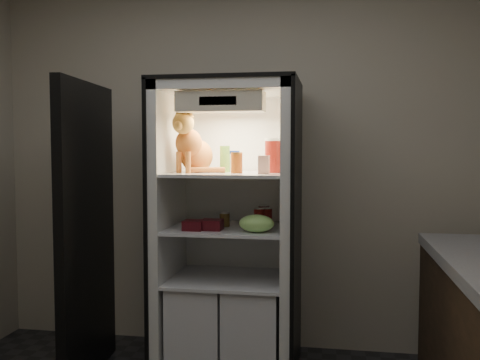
# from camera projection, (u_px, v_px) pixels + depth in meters

# --- Properties ---
(room_shell) EXTENTS (3.60, 3.60, 3.60)m
(room_shell) POSITION_uv_depth(u_px,v_px,m) (162.00, 105.00, 2.09)
(room_shell) COLOR white
(room_shell) RESTS_ON floor
(refrigerator) EXTENTS (0.90, 0.72, 1.88)m
(refrigerator) POSITION_uv_depth(u_px,v_px,m) (230.00, 248.00, 3.50)
(refrigerator) COLOR white
(refrigerator) RESTS_ON floor
(fridge_door) EXTENTS (0.14, 0.87, 1.85)m
(fridge_door) POSITION_uv_depth(u_px,v_px,m) (87.00, 234.00, 3.32)
(fridge_door) COLOR black
(fridge_door) RESTS_ON floor
(tabby_cat) EXTENTS (0.34, 0.41, 0.41)m
(tabby_cat) POSITION_uv_depth(u_px,v_px,m) (193.00, 148.00, 3.42)
(tabby_cat) COLOR #B94917
(tabby_cat) RESTS_ON refrigerator
(parmesan_shaker) EXTENTS (0.07, 0.07, 0.17)m
(parmesan_shaker) POSITION_uv_depth(u_px,v_px,m) (225.00, 159.00, 3.45)
(parmesan_shaker) COLOR green
(parmesan_shaker) RESTS_ON refrigerator
(mayo_tub) EXTENTS (0.10, 0.10, 0.14)m
(mayo_tub) POSITION_uv_depth(u_px,v_px,m) (232.00, 161.00, 3.49)
(mayo_tub) COLOR white
(mayo_tub) RESTS_ON refrigerator
(salsa_jar) EXTENTS (0.07, 0.07, 0.13)m
(salsa_jar) POSITION_uv_depth(u_px,v_px,m) (237.00, 163.00, 3.32)
(salsa_jar) COLOR maroon
(salsa_jar) RESTS_ON refrigerator
(pepper_jar) EXTENTS (0.13, 0.13, 0.22)m
(pepper_jar) POSITION_uv_depth(u_px,v_px,m) (275.00, 155.00, 3.38)
(pepper_jar) COLOR maroon
(pepper_jar) RESTS_ON refrigerator
(cream_carton) EXTENTS (0.06, 0.06, 0.11)m
(cream_carton) POSITION_uv_depth(u_px,v_px,m) (264.00, 165.00, 3.23)
(cream_carton) COLOR white
(cream_carton) RESTS_ON refrigerator
(soda_can_a) EXTENTS (0.07, 0.07, 0.13)m
(soda_can_a) POSITION_uv_depth(u_px,v_px,m) (264.00, 216.00, 3.47)
(soda_can_a) COLOR black
(soda_can_a) RESTS_ON refrigerator
(soda_can_b) EXTENTS (0.07, 0.07, 0.13)m
(soda_can_b) POSITION_uv_depth(u_px,v_px,m) (267.00, 218.00, 3.36)
(soda_can_b) COLOR black
(soda_can_b) RESTS_ON refrigerator
(soda_can_c) EXTENTS (0.07, 0.07, 0.13)m
(soda_can_c) POSITION_uv_depth(u_px,v_px,m) (259.00, 219.00, 3.33)
(soda_can_c) COLOR black
(soda_can_c) RESTS_ON refrigerator
(condiment_jar) EXTENTS (0.07, 0.07, 0.09)m
(condiment_jar) POSITION_uv_depth(u_px,v_px,m) (225.00, 219.00, 3.45)
(condiment_jar) COLOR brown
(condiment_jar) RESTS_ON refrigerator
(grape_bag) EXTENTS (0.21, 0.16, 0.11)m
(grape_bag) POSITION_uv_depth(u_px,v_px,m) (257.00, 223.00, 3.21)
(grape_bag) COLOR #89C65C
(grape_bag) RESTS_ON refrigerator
(berry_box_left) EXTENTS (0.12, 0.12, 0.06)m
(berry_box_left) POSITION_uv_depth(u_px,v_px,m) (194.00, 225.00, 3.30)
(berry_box_left) COLOR #540E14
(berry_box_left) RESTS_ON refrigerator
(berry_box_right) EXTENTS (0.13, 0.13, 0.06)m
(berry_box_right) POSITION_uv_depth(u_px,v_px,m) (212.00, 225.00, 3.31)
(berry_box_right) COLOR #540E14
(berry_box_right) RESTS_ON refrigerator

